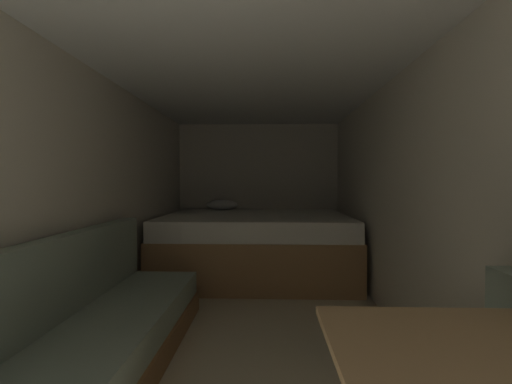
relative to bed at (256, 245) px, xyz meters
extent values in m
plane|color=beige|center=(0.00, -1.79, -0.38)|extent=(7.49, 7.49, 0.00)
cube|color=beige|center=(0.00, 0.98, 0.64)|extent=(2.49, 0.05, 2.05)
cube|color=beige|center=(-1.22, -1.79, 0.64)|extent=(0.05, 5.49, 2.05)
cube|color=beige|center=(1.22, -1.79, 0.64)|extent=(0.05, 5.49, 2.05)
cube|color=white|center=(0.00, -1.79, 1.69)|extent=(2.49, 5.49, 0.05)
cube|color=#9E7247|center=(0.00, 0.00, -0.11)|extent=(2.27, 1.82, 0.55)
cube|color=white|center=(0.00, 0.00, 0.27)|extent=(2.23, 1.78, 0.22)
ellipsoid|color=white|center=(-0.51, 0.69, 0.46)|extent=(0.45, 0.33, 0.15)
cube|color=gray|center=(-0.83, -2.67, -0.12)|extent=(0.65, 2.86, 0.18)
cube|color=gray|center=(-1.11, -2.67, 0.22)|extent=(0.12, 2.86, 0.50)
cube|color=tan|center=(0.71, -3.48, 0.32)|extent=(0.76, 0.66, 0.02)
camera|label=1|loc=(0.16, -4.49, 0.80)|focal=25.25mm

